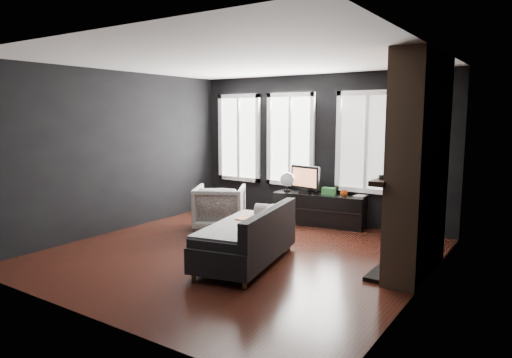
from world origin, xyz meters
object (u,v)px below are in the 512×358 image
Objects in this scene: sofa at (246,235)px; mantel_vase at (408,164)px; media_console at (320,209)px; book at (356,189)px; armchair at (220,205)px; monitor at (305,177)px; mug at (344,193)px.

mantel_vase reaches higher than sofa.
sofa is 2.37m from mantel_vase.
book reaches higher than media_console.
sofa reaches higher than media_console.
armchair is 1.36× the size of monitor.
armchair is at bearing -142.74° from media_console.
armchair is 4.57× the size of mantel_vase.
book is at bearing 21.10° from monitor.
armchair is 0.51× the size of media_console.
mantel_vase is (1.24, -1.34, 0.63)m from book.
armchair is at bearing 127.09° from sofa.
sofa is 2.14× the size of armchair.
monitor reaches higher than mug.
media_console is at bearing -164.99° from armchair.
armchair is at bearing -143.41° from book.
media_console is 6.55× the size of book.
media_console is 8.89× the size of mantel_vase.
book is (0.61, 0.15, 0.41)m from media_console.
mantel_vase is at bearing 152.16° from armchair.
mug is 0.68× the size of mantel_vase.
mug is (1.76, 1.25, 0.20)m from armchair.
armchair is 3.37× the size of book.
monitor is 0.94m from book.
mug is at bearing -8.77° from media_console.
mug reaches higher than media_console.
mantel_vase is (1.85, -1.19, 1.04)m from media_console.
mug is (0.32, 2.53, 0.24)m from sofa.
armchair is 1.65m from monitor.
monitor is 0.78m from mug.
mantel_vase is (2.14, -1.16, 0.48)m from monitor.
book is at bearing 68.69° from sofa.
armchair is 2.40m from book.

